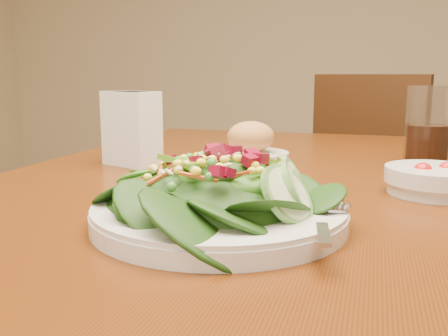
{
  "coord_description": "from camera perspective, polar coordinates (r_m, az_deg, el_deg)",
  "views": [
    {
      "loc": [
        0.2,
        -0.83,
        0.93
      ],
      "look_at": [
        0.03,
        -0.26,
        0.82
      ],
      "focal_mm": 40.0,
      "sensor_mm": 36.0,
      "label": 1
    }
  ],
  "objects": [
    {
      "name": "chair_far",
      "position": [
        1.97,
        17.13,
        -2.6
      ],
      "size": [
        0.55,
        0.55,
        0.93
      ],
      "rotation": [
        0.0,
        0.0,
        2.78
      ],
      "color": "black",
      "rests_on": "ground_plane"
    },
    {
      "name": "drinking_glass",
      "position": [
        1.08,
        22.28,
        4.0
      ],
      "size": [
        0.09,
        0.09,
        0.16
      ],
      "color": "silver",
      "rests_on": "dining_table"
    },
    {
      "name": "bread_plate",
      "position": [
        1.05,
        3.07,
        2.76
      ],
      "size": [
        0.16,
        0.16,
        0.08
      ],
      "color": "silver",
      "rests_on": "dining_table"
    },
    {
      "name": "napkin_holder",
      "position": [
        1.0,
        -10.53,
        4.68
      ],
      "size": [
        0.13,
        0.1,
        0.14
      ],
      "rotation": [
        0.0,
        0.0,
        -0.37
      ],
      "color": "white",
      "rests_on": "dining_table"
    },
    {
      "name": "salad_plate",
      "position": [
        0.59,
        0.4,
        -3.51
      ],
      "size": [
        0.31,
        0.3,
        0.09
      ],
      "rotation": [
        0.0,
        0.0,
        -0.39
      ],
      "color": "silver",
      "rests_on": "dining_table"
    },
    {
      "name": "tomato_bowl",
      "position": [
        0.81,
        22.93,
        -1.27
      ],
      "size": [
        0.15,
        0.15,
        0.05
      ],
      "color": "silver",
      "rests_on": "dining_table"
    },
    {
      "name": "dining_table",
      "position": [
        0.9,
        3.29,
        -7.44
      ],
      "size": [
        0.9,
        1.4,
        0.75
      ],
      "color": "#4C2208",
      "rests_on": "ground_plane"
    }
  ]
}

